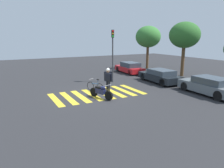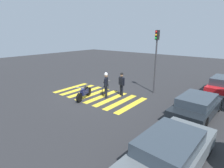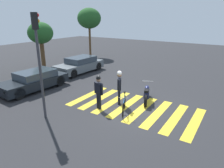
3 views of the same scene
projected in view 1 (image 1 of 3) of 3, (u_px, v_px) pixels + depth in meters
name	position (u px, v px, depth m)	size (l,w,h in m)	color
ground_plane	(98.00, 94.00, 15.79)	(60.00, 60.00, 0.00)	#2B2B2D
police_motorcycle	(101.00, 92.00, 14.60)	(2.01, 0.94, 1.04)	black
leaning_bicycle	(95.00, 87.00, 16.45)	(1.58, 0.75, 1.02)	black
officer_on_foot	(108.00, 78.00, 15.96)	(0.63, 0.43, 1.91)	black
officer_by_motorcycle	(108.00, 76.00, 17.20)	(0.34, 0.65, 1.82)	black
crosswalk_stripes	(98.00, 94.00, 15.79)	(3.51, 6.75, 0.01)	yellow
car_red_convertible	(130.00, 68.00, 25.06)	(4.42, 1.98, 1.27)	black
car_black_suv	(160.00, 76.00, 19.69)	(4.57, 2.07, 1.25)	black
car_grey_coupe	(209.00, 86.00, 15.56)	(4.60, 2.08, 1.32)	black
traffic_light_pole	(113.00, 48.00, 19.36)	(0.36, 0.32, 4.84)	#38383D
street_tree_near	(148.00, 37.00, 27.58)	(3.29, 3.29, 5.64)	brown
street_tree_mid	(185.00, 35.00, 22.20)	(3.23, 3.23, 5.78)	brown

